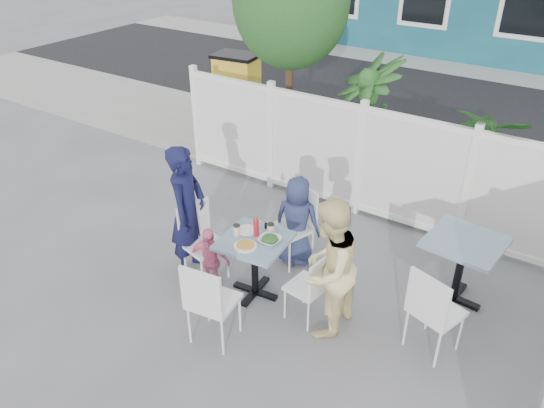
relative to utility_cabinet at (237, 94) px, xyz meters
The scene contains 28 objects.
ground 5.15m from the utility_cabinet, 51.62° to the right, with size 80.00×80.00×0.00m, color slate.
near_sidewalk 3.25m from the utility_cabinet, ahead, with size 24.00×2.60×0.01m, color gray.
street 4.77m from the utility_cabinet, 47.85° to the left, with size 24.00×5.00×0.01m, color black.
far_sidewalk 7.35m from the utility_cabinet, 64.36° to the left, with size 24.00×1.60×0.01m, color gray.
fence_back 3.64m from the utility_cabinet, 26.08° to the right, with size 5.86×0.08×1.60m.
tree 2.56m from the utility_cabinet, 24.05° to the right, with size 1.80×1.62×3.59m.
utility_cabinet is the anchor object (origin of this frame).
potted_shrub_a 3.18m from the utility_cabinet, 16.53° to the right, with size 1.15×1.15×2.06m, color #1C471F.
potted_shrub_b 4.73m from the utility_cabinet, 12.20° to the right, with size 1.63×1.41×1.81m, color #1C471F.
main_table 4.95m from the utility_cabinet, 51.36° to the right, with size 0.76×0.76×0.74m.
spare_table 5.72m from the utility_cabinet, 28.41° to the right, with size 0.84×0.84×0.80m.
chair_left 4.58m from the utility_cabinet, 58.92° to the right, with size 0.51×0.52×0.95m.
chair_right 5.47m from the utility_cabinet, 45.41° to the right, with size 0.41×0.43×0.84m.
chair_back 4.34m from the utility_cabinet, 43.89° to the right, with size 0.56×0.55×0.97m.
chair_near 5.70m from the utility_cabinet, 56.35° to the right, with size 0.50×0.49×0.98m.
chair_spare 6.22m from the utility_cabinet, 36.14° to the right, with size 0.56×0.55×0.98m.
man 4.48m from the utility_cabinet, 60.78° to the right, with size 0.60×0.39×1.63m, color #111238.
woman 5.61m from the utility_cabinet, 44.25° to the right, with size 0.74×0.58×1.53m, color #F8D856.
boy 4.40m from the utility_cabinet, 44.19° to the right, with size 0.56×0.37×1.16m, color navy.
toddler 4.87m from the utility_cabinet, 57.34° to the right, with size 0.49×0.20×0.84m, color pink.
plate_main 5.07m from the utility_cabinet, 52.51° to the right, with size 0.25×0.25×0.02m, color white.
plate_side 4.76m from the utility_cabinet, 52.18° to the right, with size 0.22×0.22×0.01m, color white.
salad_bowl 5.02m from the utility_cabinet, 49.49° to the right, with size 0.23×0.23×0.06m, color white.
coffee_cup_a 4.83m from the utility_cabinet, 53.54° to the right, with size 0.07×0.07×0.11m, color beige.
coffee_cup_b 4.85m from the utility_cabinet, 49.11° to the right, with size 0.08×0.08×0.11m, color beige.
ketchup_bottle 4.87m from the utility_cabinet, 51.04° to the right, with size 0.06×0.06×0.20m, color #B51522.
salt_shaker 4.68m from the utility_cabinet, 50.32° to the right, with size 0.03×0.03×0.07m, color white.
pepper_shaker 4.74m from the utility_cabinet, 49.64° to the right, with size 0.03×0.03×0.07m, color black.
Camera 1 is at (2.69, -3.73, 3.98)m, focal length 35.00 mm.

